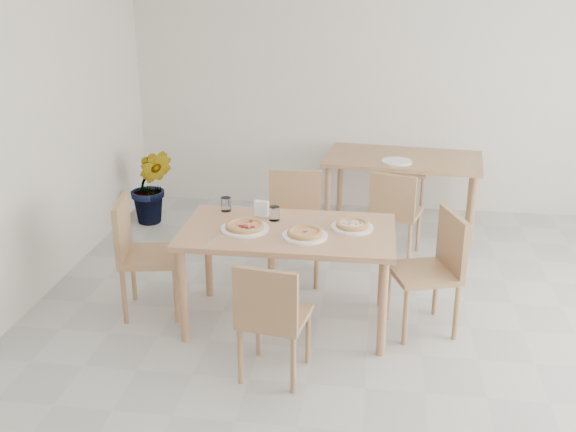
# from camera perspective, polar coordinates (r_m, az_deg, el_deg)

# --- Properties ---
(main_table) EXTENTS (1.52, 0.86, 0.75)m
(main_table) POSITION_cam_1_polar(r_m,az_deg,el_deg) (4.83, 0.00, -2.04)
(main_table) COLOR tan
(main_table) RESTS_ON ground
(chair_south) EXTENTS (0.47, 0.47, 0.82)m
(chair_south) POSITION_cam_1_polar(r_m,az_deg,el_deg) (4.24, -1.46, -8.26)
(chair_south) COLOR #9D794E
(chair_south) RESTS_ON ground
(chair_north) EXTENTS (0.48, 0.48, 0.90)m
(chair_north) POSITION_cam_1_polar(r_m,az_deg,el_deg) (5.68, 0.56, -0.13)
(chair_north) COLOR #9D794E
(chair_north) RESTS_ON ground
(chair_west) EXTENTS (0.52, 0.52, 0.90)m
(chair_west) POSITION_cam_1_polar(r_m,az_deg,el_deg) (5.18, -12.44, -2.69)
(chair_west) COLOR #9D794E
(chair_west) RESTS_ON ground
(chair_east) EXTENTS (0.56, 0.56, 0.89)m
(chair_east) POSITION_cam_1_polar(r_m,az_deg,el_deg) (4.93, 12.36, -3.98)
(chair_east) COLOR #9D794E
(chair_east) RESTS_ON ground
(plate_margherita) EXTENTS (0.32, 0.32, 0.02)m
(plate_margherita) POSITION_cam_1_polar(r_m,az_deg,el_deg) (4.66, 1.45, -1.68)
(plate_margherita) COLOR white
(plate_margherita) RESTS_ON main_table
(plate_mushroom) EXTENTS (0.30, 0.30, 0.02)m
(plate_mushroom) POSITION_cam_1_polar(r_m,az_deg,el_deg) (4.83, 5.46, -0.96)
(plate_mushroom) COLOR white
(plate_mushroom) RESTS_ON main_table
(plate_pepperoni) EXTENTS (0.34, 0.34, 0.02)m
(plate_pepperoni) POSITION_cam_1_polar(r_m,az_deg,el_deg) (4.80, -3.66, -1.08)
(plate_pepperoni) COLOR white
(plate_pepperoni) RESTS_ON main_table
(pizza_margherita) EXTENTS (0.31, 0.31, 0.03)m
(pizza_margherita) POSITION_cam_1_polar(r_m,az_deg,el_deg) (4.66, 1.46, -1.42)
(pizza_margherita) COLOR #EEC470
(pizza_margherita) RESTS_ON plate_margherita
(pizza_mushroom) EXTENTS (0.24, 0.24, 0.03)m
(pizza_mushroom) POSITION_cam_1_polar(r_m,az_deg,el_deg) (4.82, 5.47, -0.71)
(pizza_mushroom) COLOR #EEC470
(pizza_mushroom) RESTS_ON plate_mushroom
(pizza_pepperoni) EXTENTS (0.34, 0.34, 0.03)m
(pizza_pepperoni) POSITION_cam_1_polar(r_m,az_deg,el_deg) (4.79, -3.67, -0.82)
(pizza_pepperoni) COLOR #EEC470
(pizza_pepperoni) RESTS_ON plate_pepperoni
(tumbler_a) EXTENTS (0.08, 0.08, 0.10)m
(tumbler_a) POSITION_cam_1_polar(r_m,az_deg,el_deg) (4.96, -1.17, 0.21)
(tumbler_a) COLOR white
(tumbler_a) RESTS_ON main_table
(tumbler_b) EXTENTS (0.08, 0.08, 0.11)m
(tumbler_b) POSITION_cam_1_polar(r_m,az_deg,el_deg) (5.17, -5.28, 1.00)
(tumbler_b) COLOR white
(tumbler_b) RESTS_ON main_table
(napkin_holder) EXTENTS (0.12, 0.07, 0.13)m
(napkin_holder) POSITION_cam_1_polar(r_m,az_deg,el_deg) (5.01, -2.25, 0.55)
(napkin_holder) COLOR silver
(napkin_holder) RESTS_ON main_table
(fork_a) EXTENTS (0.07, 0.16, 0.01)m
(fork_a) POSITION_cam_1_polar(r_m,az_deg,el_deg) (5.03, 2.92, -0.11)
(fork_a) COLOR silver
(fork_a) RESTS_ON main_table
(fork_b) EXTENTS (0.08, 0.16, 0.01)m
(fork_b) POSITION_cam_1_polar(r_m,az_deg,el_deg) (4.65, -6.35, -1.96)
(fork_b) COLOR silver
(fork_b) RESTS_ON main_table
(second_table) EXTENTS (1.59, 1.02, 0.75)m
(second_table) POSITION_cam_1_polar(r_m,az_deg,el_deg) (6.78, 9.71, 4.28)
(second_table) COLOR #9D794E
(second_table) RESTS_ON ground
(chair_back_s) EXTENTS (0.50, 0.50, 0.83)m
(chair_back_s) POSITION_cam_1_polar(r_m,az_deg,el_deg) (6.08, 9.02, 0.60)
(chair_back_s) COLOR #9D794E
(chair_back_s) RESTS_ON ground
(chair_back_n) EXTENTS (0.41, 0.41, 0.78)m
(chair_back_n) POSITION_cam_1_polar(r_m,az_deg,el_deg) (7.57, 9.93, 4.27)
(chair_back_n) COLOR #9D794E
(chair_back_n) RESTS_ON ground
(plate_empty) EXTENTS (0.29, 0.29, 0.02)m
(plate_empty) POSITION_cam_1_polar(r_m,az_deg,el_deg) (6.55, 9.21, 4.58)
(plate_empty) COLOR white
(plate_empty) RESTS_ON second_table
(potted_plant) EXTENTS (0.49, 0.42, 0.79)m
(potted_plant) POSITION_cam_1_polar(r_m,az_deg,el_deg) (7.05, -11.47, 2.48)
(potted_plant) COLOR #2C5D1B
(potted_plant) RESTS_ON ground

